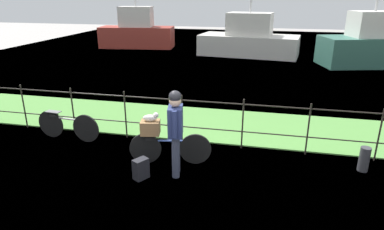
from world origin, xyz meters
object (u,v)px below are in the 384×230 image
at_px(moored_boat_mid, 249,40).
at_px(moored_boat_far, 369,46).
at_px(terrier_dog, 151,117).
at_px(cyclist_person, 176,126).
at_px(moored_boat_near, 137,33).
at_px(mooring_bollard, 364,159).
at_px(bicycle_parked, 67,125).
at_px(backpack_on_paving, 141,169).
at_px(wooden_crate, 150,128).
at_px(bicycle_main, 169,148).

bearing_deg(moored_boat_mid, moored_boat_far, -15.35).
distance_m(terrier_dog, cyclist_person, 0.68).
bearing_deg(moored_boat_near, mooring_bollard, -54.01).
bearing_deg(moored_boat_near, cyclist_person, -66.09).
distance_m(terrier_dog, bicycle_parked, 2.55).
bearing_deg(mooring_bollard, bicycle_parked, 179.11).
bearing_deg(moored_boat_near, backpack_on_paving, -68.44).
distance_m(cyclist_person, moored_boat_far, 13.56).
bearing_deg(terrier_dog, cyclist_person, -29.93).
xyz_separation_m(moored_boat_mid, moored_boat_far, (5.76, -1.58, 0.10)).
height_order(wooden_crate, backpack_on_paving, wooden_crate).
distance_m(backpack_on_paving, moored_boat_far, 14.13).
bearing_deg(cyclist_person, terrier_dog, 150.07).
distance_m(bicycle_main, bicycle_parked, 2.78).
distance_m(bicycle_main, backpack_on_paving, 0.80).
height_order(terrier_dog, backpack_on_paving, terrier_dog).
xyz_separation_m(bicycle_main, terrier_dog, (-0.34, -0.07, 0.66)).
relative_size(wooden_crate, cyclist_person, 0.22).
relative_size(bicycle_main, cyclist_person, 0.98).
bearing_deg(moored_boat_near, terrier_dog, -67.54).
relative_size(cyclist_person, moored_boat_near, 0.35).
xyz_separation_m(backpack_on_paving, mooring_bollard, (4.17, 1.24, 0.05)).
height_order(mooring_bollard, bicycle_parked, bicycle_parked).
bearing_deg(moored_boat_far, moored_boat_near, 167.05).
bearing_deg(bicycle_parked, moored_boat_far, 50.16).
relative_size(terrier_dog, backpack_on_paving, 0.81).
xyz_separation_m(terrier_dog, moored_boat_mid, (1.06, 13.29, -0.16)).
height_order(bicycle_parked, moored_boat_mid, moored_boat_mid).
xyz_separation_m(terrier_dog, moored_boat_near, (-6.07, 14.67, -0.07)).
distance_m(mooring_bollard, moored_boat_far, 11.44).
height_order(mooring_bollard, moored_boat_far, moored_boat_far).
bearing_deg(mooring_bollard, moored_boat_mid, 103.71).
bearing_deg(bicycle_parked, cyclist_person, -19.50).
height_order(moored_boat_mid, moored_boat_far, moored_boat_far).
bearing_deg(moored_boat_far, backpack_on_paving, -118.95).
bearing_deg(cyclist_person, moored_boat_mid, 88.06).
distance_m(bicycle_main, wooden_crate, 0.58).
xyz_separation_m(wooden_crate, backpack_on_paving, (0.01, -0.63, -0.59)).
relative_size(mooring_bollard, moored_boat_near, 0.11).
bearing_deg(wooden_crate, moored_boat_far, 59.73).
height_order(cyclist_person, bicycle_parked, cyclist_person).
distance_m(backpack_on_paving, moored_boat_near, 16.48).
relative_size(cyclist_person, bicycle_parked, 1.02).
bearing_deg(moored_boat_far, wooden_crate, -120.27).
bearing_deg(backpack_on_paving, cyclist_person, -32.90).
relative_size(cyclist_person, moored_boat_mid, 0.30).
bearing_deg(wooden_crate, moored_boat_mid, 85.36).
xyz_separation_m(wooden_crate, mooring_bollard, (4.17, 0.61, -0.54)).
height_order(wooden_crate, bicycle_parked, wooden_crate).
relative_size(backpack_on_paving, mooring_bollard, 0.80).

